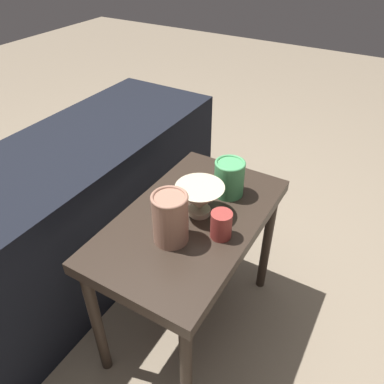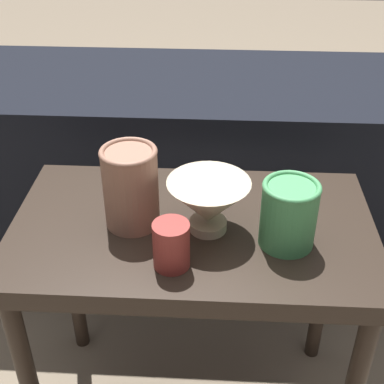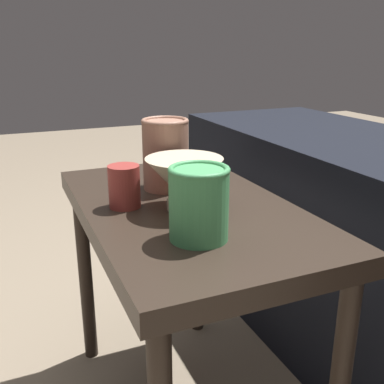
{
  "view_description": "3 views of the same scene",
  "coord_description": "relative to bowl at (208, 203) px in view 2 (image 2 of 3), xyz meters",
  "views": [
    {
      "loc": [
        -0.76,
        -0.45,
        1.3
      ],
      "look_at": [
        0.01,
        0.0,
        0.63
      ],
      "focal_mm": 35.0,
      "sensor_mm": 36.0,
      "label": 1
    },
    {
      "loc": [
        0.04,
        -0.81,
        1.15
      ],
      "look_at": [
        -0.0,
        -0.01,
        0.62
      ],
      "focal_mm": 50.0,
      "sensor_mm": 36.0,
      "label": 2
    },
    {
      "loc": [
        0.8,
        -0.33,
        0.85
      ],
      "look_at": [
        0.06,
        -0.01,
        0.58
      ],
      "focal_mm": 42.0,
      "sensor_mm": 36.0,
      "label": 3
    }
  ],
  "objects": [
    {
      "name": "table",
      "position": [
        -0.03,
        0.01,
        -0.13
      ],
      "size": [
        0.69,
        0.4,
        0.54
      ],
      "color": "#2D231C",
      "rests_on": "ground_plane"
    },
    {
      "name": "couch_backdrop",
      "position": [
        -0.03,
        0.58,
        -0.3
      ],
      "size": [
        1.48,
        0.5,
        0.61
      ],
      "color": "black",
      "rests_on": "ground_plane"
    },
    {
      "name": "vase_textured_left",
      "position": [
        -0.14,
        0.02,
        0.02
      ],
      "size": [
        0.1,
        0.1,
        0.16
      ],
      "color": "#996B56",
      "rests_on": "table"
    },
    {
      "name": "vase_colorful_right",
      "position": [
        0.14,
        -0.03,
        0.01
      ],
      "size": [
        0.1,
        0.1,
        0.12
      ],
      "color": "#47995B",
      "rests_on": "table"
    },
    {
      "name": "bowl",
      "position": [
        0.0,
        0.0,
        0.0
      ],
      "size": [
        0.15,
        0.15,
        0.1
      ],
      "color": "#C1B293",
      "rests_on": "table"
    },
    {
      "name": "cup",
      "position": [
        -0.06,
        -0.1,
        -0.02
      ],
      "size": [
        0.06,
        0.06,
        0.08
      ],
      "color": "maroon",
      "rests_on": "table"
    }
  ]
}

